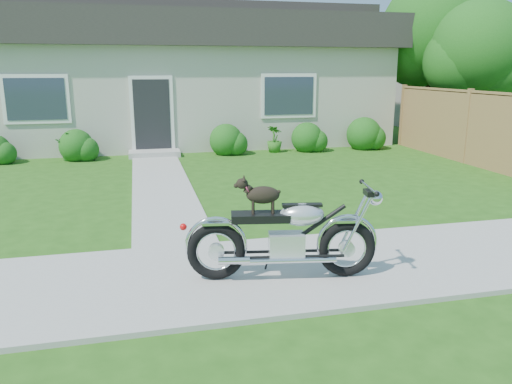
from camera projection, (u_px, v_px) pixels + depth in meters
ground at (307, 268)px, 6.14m from camera, size 80.00×80.00×0.00m
sidewalk at (307, 267)px, 6.13m from camera, size 24.00×2.20×0.04m
walkway at (161, 184)px, 10.51m from camera, size 1.20×8.00×0.03m
house at (192, 75)px, 16.94m from camera, size 12.60×7.03×4.50m
fence at (467, 127)px, 12.76m from camera, size 0.12×6.62×1.90m
tree_near at (485, 54)px, 14.53m from camera, size 2.87×2.85×4.36m
tree_far at (439, 36)px, 16.15m from camera, size 3.45×3.45×5.30m
shrub_row at (231, 140)px, 14.21m from camera, size 11.24×1.05×1.05m
potted_plant_left at (70, 146)px, 13.28m from camera, size 0.71×0.61×0.77m
potted_plant_right at (274, 139)px, 14.55m from camera, size 0.62×0.62×0.78m
motorcycle_with_dog at (286, 235)px, 5.65m from camera, size 2.21×0.70×1.18m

